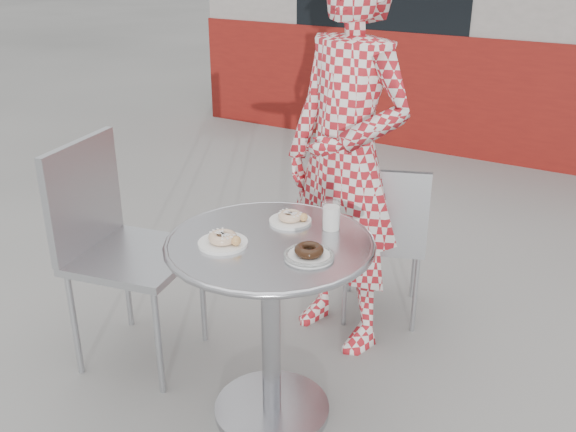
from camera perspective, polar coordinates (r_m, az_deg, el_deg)
The scene contains 9 objects.
ground at distance 2.64m, azimuth -1.01°, elevation -17.35°, with size 60.00×60.00×0.00m, color #9F9D98.
bistro_table at distance 2.33m, azimuth -1.57°, elevation -6.27°, with size 0.75×0.75×0.75m.
chair_far at distance 3.18m, azimuth 8.30°, elevation -4.54°, with size 0.50×0.50×0.81m.
chair_left at distance 2.87m, azimuth -13.29°, elevation -6.98°, with size 0.55×0.55×0.98m.
seated_person at distance 2.74m, azimuth 5.20°, elevation 4.91°, with size 0.63×0.41×1.71m, color #A81921.
plate_far at distance 2.38m, azimuth 0.27°, elevation -0.20°, with size 0.16×0.16×0.04m.
plate_near at distance 2.22m, azimuth -5.75°, elevation -2.15°, with size 0.17×0.17×0.05m.
plate_checker at distance 2.13m, azimuth 1.88°, elevation -3.37°, with size 0.17×0.17×0.04m.
milk_cup at distance 2.32m, azimuth 3.86°, elevation -0.06°, with size 0.07×0.07×0.11m.
Camera 1 is at (1.06, -1.69, 1.72)m, focal length 40.00 mm.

